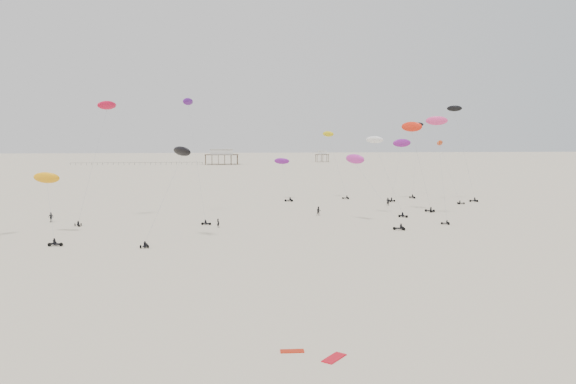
{
  "coord_description": "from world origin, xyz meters",
  "views": [
    {
      "loc": [
        -11.66,
        -6.59,
        16.03
      ],
      "look_at": [
        0.0,
        88.0,
        7.0
      ],
      "focal_mm": 35.0,
      "sensor_mm": 36.0,
      "label": 1
    }
  ],
  "objects": [
    {
      "name": "rig_5",
      "position": [
        -16.59,
        108.13,
        15.52
      ],
      "size": [
        6.31,
        17.73,
        27.29
      ],
      "rotation": [
        0.0,
        0.0,
        4.1
      ],
      "color": "black",
      "rests_on": "ground"
    },
    {
      "name": "rig_12",
      "position": [
        -39.39,
        88.78,
        7.29
      ],
      "size": [
        8.15,
        14.24,
        14.61
      ],
      "rotation": [
        0.0,
        0.0,
        4.31
      ],
      "color": "black",
      "rests_on": "ground"
    },
    {
      "name": "rig_9",
      "position": [
        46.28,
        130.18,
        9.26
      ],
      "size": [
        4.33,
        11.74,
        16.85
      ],
      "rotation": [
        0.0,
        0.0,
        4.59
      ],
      "color": "black",
      "rests_on": "ground"
    },
    {
      "name": "rig_11",
      "position": [
        32.35,
        102.56,
        16.65
      ],
      "size": [
        5.48,
        13.61,
        21.84
      ],
      "rotation": [
        0.0,
        0.0,
        1.17
      ],
      "color": "black",
      "rests_on": "ground"
    },
    {
      "name": "rig_4",
      "position": [
        -34.3,
        106.38,
        17.87
      ],
      "size": [
        7.21,
        11.91,
        24.05
      ],
      "rotation": [
        0.0,
        0.0,
        3.48
      ],
      "color": "black",
      "rests_on": "ground"
    },
    {
      "name": "spectator_1",
      "position": [
        9.03,
        108.58,
        0.0
      ],
      "size": [
        1.09,
        0.65,
        2.22
      ],
      "primitive_type": "imported",
      "rotation": [
        0.0,
        0.0,
        6.3
      ],
      "color": "black",
      "rests_on": "ground"
    },
    {
      "name": "grounded_kite_b",
      "position": [
        -6.32,
        34.14,
        0.0
      ],
      "size": [
        1.83,
        0.79,
        0.07
      ],
      "primitive_type": "cube",
      "rotation": [
        0.0,
        0.0,
        -0.05
      ],
      "color": "#B51F0B",
      "rests_on": "ground"
    },
    {
      "name": "rig_6",
      "position": [
        31.09,
        111.97,
        14.77
      ],
      "size": [
        7.68,
        5.02,
        19.92
      ],
      "rotation": [
        0.0,
        0.0,
        0.72
      ],
      "color": "black",
      "rests_on": "ground"
    },
    {
      "name": "grounded_kite_a",
      "position": [
        -3.45,
        32.43,
        0.0
      ],
      "size": [
        2.14,
        2.24,
        0.08
      ],
      "primitive_type": "cube",
      "rotation": [
        0.0,
        0.0,
        0.84
      ],
      "color": "red",
      "rests_on": "ground"
    },
    {
      "name": "rig_14",
      "position": [
        5.36,
        140.05,
        7.17
      ],
      "size": [
        4.67,
        8.97,
        11.53
      ],
      "rotation": [
        0.0,
        0.0,
        1.63
      ],
      "color": "black",
      "rests_on": "ground"
    },
    {
      "name": "pavilion_small",
      "position": [
        60.0,
        380.0,
        3.49
      ],
      "size": [
        9.0,
        7.0,
        8.0
      ],
      "color": "brown",
      "rests_on": "ground"
    },
    {
      "name": "rig_1",
      "position": [
        -18.72,
        81.53,
        10.68
      ],
      "size": [
        8.06,
        9.05,
        15.54
      ],
      "rotation": [
        0.0,
        0.0,
        6.16
      ],
      "color": "black",
      "rests_on": "ground"
    },
    {
      "name": "rig_7",
      "position": [
        50.27,
        131.09,
        14.89
      ],
      "size": [
        7.7,
        5.49,
        24.8
      ],
      "rotation": [
        0.0,
        0.0,
        1.56
      ],
      "color": "black",
      "rests_on": "ground"
    },
    {
      "name": "rig_0",
      "position": [
        22.39,
        106.57,
        10.81
      ],
      "size": [
        8.3,
        7.18,
        16.82
      ],
      "rotation": [
        0.0,
        0.0,
        3.73
      ],
      "color": "black",
      "rests_on": "ground"
    },
    {
      "name": "rig_10",
      "position": [
        19.06,
        141.31,
        11.72
      ],
      "size": [
        7.31,
        5.31,
        18.27
      ],
      "rotation": [
        0.0,
        0.0,
        1.42
      ],
      "color": "black",
      "rests_on": "ground"
    },
    {
      "name": "pier_fence",
      "position": [
        -62.0,
        350.0,
        0.77
      ],
      "size": [
        80.2,
        0.2,
        1.5
      ],
      "color": "black",
      "rests_on": "ground"
    },
    {
      "name": "spectator_2",
      "position": [
        -44.05,
        105.63,
        0.0
      ],
      "size": [
        1.5,
        1.15,
        2.26
      ],
      "primitive_type": "imported",
      "rotation": [
        0.0,
        0.0,
        5.92
      ],
      "color": "black",
      "rests_on": "ground"
    },
    {
      "name": "ground_plane",
      "position": [
        0.0,
        200.0,
        0.0
      ],
      "size": [
        900.0,
        900.0,
        0.0
      ],
      "primitive_type": "plane",
      "color": "beige"
    },
    {
      "name": "pavilion_main",
      "position": [
        -10.0,
        350.0,
        4.22
      ],
      "size": [
        21.0,
        13.0,
        9.8
      ],
      "color": "brown",
      "rests_on": "ground"
    },
    {
      "name": "rig_13",
      "position": [
        35.68,
        136.65,
        12.07
      ],
      "size": [
        8.29,
        8.48,
        16.45
      ],
      "rotation": [
        0.0,
        0.0,
        0.36
      ],
      "color": "black",
      "rests_on": "ground"
    },
    {
      "name": "rig_3",
      "position": [
        42.05,
        142.09,
        10.29
      ],
      "size": [
        5.84,
        8.13,
        20.79
      ],
      "rotation": [
        0.0,
        0.0,
        3.38
      ],
      "color": "black",
      "rests_on": "ground"
    },
    {
      "name": "spectator_0",
      "position": [
        -11.92,
        95.13,
        0.0
      ],
      "size": [
        0.8,
        0.84,
        1.9
      ],
      "primitive_type": "imported",
      "rotation": [
        0.0,
        0.0,
        2.25
      ],
      "color": "black",
      "rests_on": "ground"
    },
    {
      "name": "spectator_3",
      "position": [
        28.7,
        123.8,
        0.0
      ],
      "size": [
        1.0,
        0.89,
        2.29
      ],
      "primitive_type": "imported",
      "rotation": [
        0.0,
        0.0,
        2.66
      ],
      "color": "black",
      "rests_on": "ground"
    },
    {
      "name": "rig_8",
      "position": [
        15.75,
        96.1,
        9.23
      ],
      "size": [
        8.86,
        13.92,
        16.0
      ],
      "rotation": [
        0.0,
        0.0,
        1.43
      ],
      "color": "black",
      "rests_on": "ground"
    }
  ]
}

